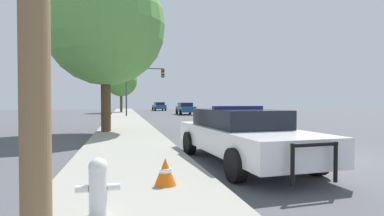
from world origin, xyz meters
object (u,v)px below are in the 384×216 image
Objects in this scene: fire_hydrant at (98,185)px; tree_sidewalk_far at (121,81)px; car_background_oncoming at (185,108)px; traffic_cone at (165,172)px; car_background_distant at (159,106)px; traffic_light at (142,81)px; police_car at (241,134)px; tree_sidewalk_near at (105,26)px.

fire_hydrant is 0.11× the size of tree_sidewalk_far.
car_background_oncoming reaches higher than traffic_cone.
car_background_oncoming is at bearing -89.10° from car_background_distant.
traffic_light is 12.55m from tree_sidewalk_far.
traffic_cone is at bearing 39.08° from police_car.
traffic_light is 1.10× the size of car_background_oncoming.
car_background_distant is at bearing 79.31° from tree_sidewalk_near.
car_background_oncoming is (5.48, 4.60, -2.91)m from traffic_light.
car_background_distant reaches higher than traffic_cone.
police_car reaches higher than car_background_oncoming.
traffic_cone is (-2.27, -2.09, -0.38)m from police_car.
tree_sidewalk_far is (-6.39, -8.93, 3.74)m from car_background_distant.
car_background_distant is 0.66× the size of tree_sidewalk_far.
tree_sidewalk_far is 0.82× the size of tree_sidewalk_near.
fire_hydrant is at bearing -90.15° from tree_sidewalk_far.
fire_hydrant is 48.64m from car_background_distant.
tree_sidewalk_near reaches higher than car_background_distant.
car_background_oncoming is at bearing 76.24° from fire_hydrant.
traffic_light is 21.89m from car_background_distant.
car_background_distant is at bearing -97.63° from police_car.
tree_sidewalk_near is at bearing -67.85° from police_car.
tree_sidewalk_far is (-2.14, 12.34, 0.83)m from traffic_light.
traffic_cone is at bearing -81.34° from tree_sidewalk_near.
car_background_distant is at bearing 82.32° from fire_hydrant.
tree_sidewalk_near is (-2.73, -15.76, 1.58)m from traffic_light.
police_car is 23.84m from traffic_light.
fire_hydrant is 1.58× the size of traffic_cone.
tree_sidewalk_near is (-3.79, 7.88, 4.51)m from police_car.
traffic_cone is at bearing 78.77° from car_background_oncoming.
tree_sidewalk_near is at bearing 69.24° from car_background_oncoming.
tree_sidewalk_far is at bearing -44.23° from car_background_oncoming.
traffic_cone is (-1.21, -25.73, -3.32)m from traffic_light.
tree_sidewalk_far is 38.30m from traffic_cone.
car_background_distant is at bearing 54.40° from tree_sidewalk_far.
police_car is at bearing 42.63° from traffic_cone.
traffic_cone is (-5.47, -47.00, -0.41)m from car_background_distant.
car_background_distant is 47.32m from traffic_cone.
tree_sidewalk_far is 14.04× the size of traffic_cone.
traffic_cone is (1.52, -9.98, -4.89)m from tree_sidewalk_near.
traffic_light is 0.62× the size of tree_sidewalk_near.
car_background_distant reaches higher than car_background_oncoming.
fire_hydrant is at bearing 41.36° from police_car.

